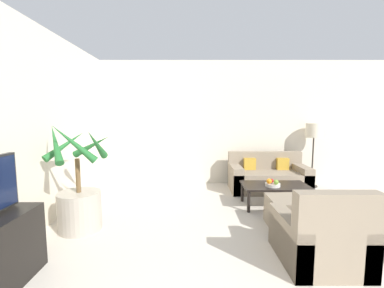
{
  "coord_description": "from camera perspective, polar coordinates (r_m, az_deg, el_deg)",
  "views": [
    {
      "loc": [
        -1.2,
        0.57,
        1.52
      ],
      "look_at": [
        -1.18,
        5.23,
        1.0
      ],
      "focal_mm": 24.0,
      "sensor_mm": 36.0,
      "label": 1
    }
  ],
  "objects": [
    {
      "name": "apple_green",
      "position": [
        4.36,
        17.93,
        -8.04
      ],
      "size": [
        0.08,
        0.08,
        0.08
      ],
      "color": "olive",
      "rests_on": "fruit_bowl"
    },
    {
      "name": "armchair",
      "position": [
        3.1,
        26.25,
        -18.28
      ],
      "size": [
        0.77,
        0.82,
        0.84
      ],
      "color": "gray",
      "rests_on": "ground_plane"
    },
    {
      "name": "sofa_loveseat",
      "position": [
        5.47,
        16.22,
        -7.15
      ],
      "size": [
        1.52,
        0.77,
        0.76
      ],
      "color": "gray",
      "rests_on": "ground_plane"
    },
    {
      "name": "apple_red",
      "position": [
        4.45,
        17.03,
        -7.8
      ],
      "size": [
        0.07,
        0.07,
        0.07
      ],
      "color": "red",
      "rests_on": "fruit_bowl"
    },
    {
      "name": "fruit_bowl",
      "position": [
        4.43,
        17.25,
        -8.65
      ],
      "size": [
        0.24,
        0.24,
        0.05
      ],
      "color": "beige",
      "rests_on": "coffee_table"
    },
    {
      "name": "potted_palm",
      "position": [
        3.79,
        -24.0,
        -11.22
      ],
      "size": [
        0.85,
        0.83,
        1.44
      ],
      "color": "#ADA393",
      "rests_on": "ground_plane"
    },
    {
      "name": "wall_back",
      "position": [
        5.81,
        11.72,
        4.57
      ],
      "size": [
        7.98,
        0.06,
        2.7
      ],
      "color": "beige",
      "rests_on": "ground_plane"
    },
    {
      "name": "ottoman",
      "position": [
        3.85,
        20.94,
        -14.05
      ],
      "size": [
        0.6,
        0.53,
        0.41
      ],
      "color": "gray",
      "rests_on": "ground_plane"
    },
    {
      "name": "orange_fruit",
      "position": [
        4.37,
        16.52,
        -7.9
      ],
      "size": [
        0.09,
        0.09,
        0.09
      ],
      "color": "orange",
      "rests_on": "fruit_bowl"
    },
    {
      "name": "coffee_table",
      "position": [
        4.55,
        17.76,
        -9.14
      ],
      "size": [
        1.08,
        0.61,
        0.37
      ],
      "color": "black",
      "rests_on": "ground_plane"
    },
    {
      "name": "floor_lamp",
      "position": [
        5.97,
        25.23,
        2.17
      ],
      "size": [
        0.34,
        0.34,
        1.36
      ],
      "color": "#2D2823",
      "rests_on": "ground_plane"
    }
  ]
}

